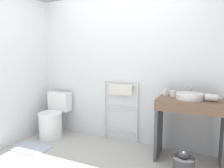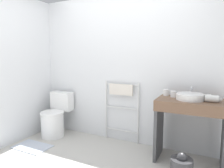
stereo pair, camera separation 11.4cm
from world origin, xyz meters
name	(u,v)px [view 1 (the left image)]	position (x,y,z in m)	size (l,w,h in m)	color
wall_back	(124,69)	(0.00, 1.43, 1.19)	(3.32, 0.12, 2.38)	silver
wall_side	(15,69)	(-1.60, 0.69, 1.19)	(0.12, 2.04, 2.38)	silver
toilet	(53,118)	(-1.17, 1.04, 0.32)	(0.41, 0.55, 0.77)	white
towel_radiator	(120,98)	(-0.02, 1.33, 0.72)	(0.60, 0.06, 0.99)	silver
vanity_counter	(190,121)	(1.05, 1.08, 0.56)	(0.83, 0.50, 0.84)	brown
sink_basin	(190,96)	(1.04, 1.09, 0.88)	(0.34, 0.34, 0.08)	white
faucet	(191,90)	(1.04, 1.27, 0.94)	(0.02, 0.10, 0.15)	silver
cup_near_wall	(166,92)	(0.71, 1.24, 0.89)	(0.07, 0.07, 0.09)	white
cup_near_edge	(173,94)	(0.82, 1.18, 0.88)	(0.08, 0.08, 0.08)	white
hair_dryer	(212,98)	(1.30, 1.07, 0.88)	(0.20, 0.17, 0.09)	white
trash_bin	(183,168)	(1.03, 0.59, 0.15)	(0.24, 0.27, 0.36)	#333335
bath_mat	(31,148)	(-1.15, 0.50, 0.01)	(0.56, 0.36, 0.01)	#B2BCCC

